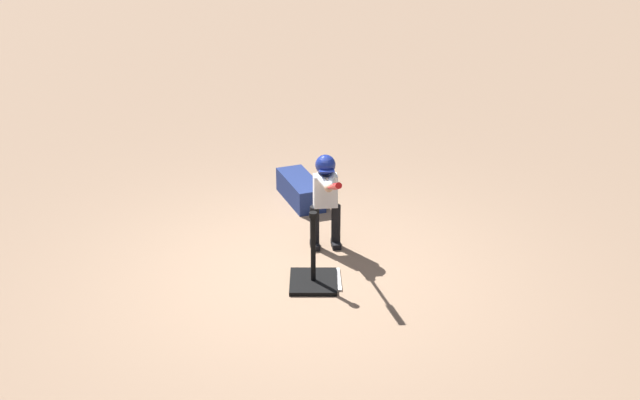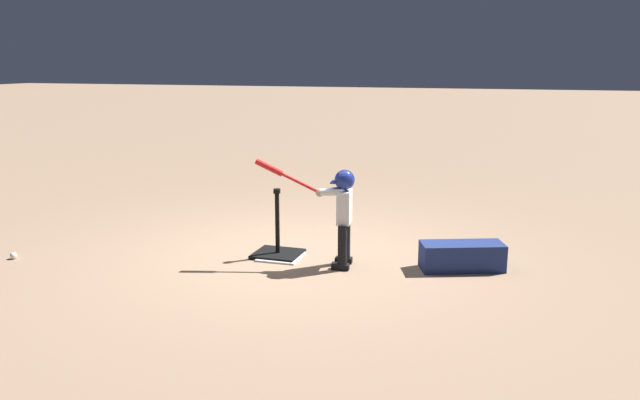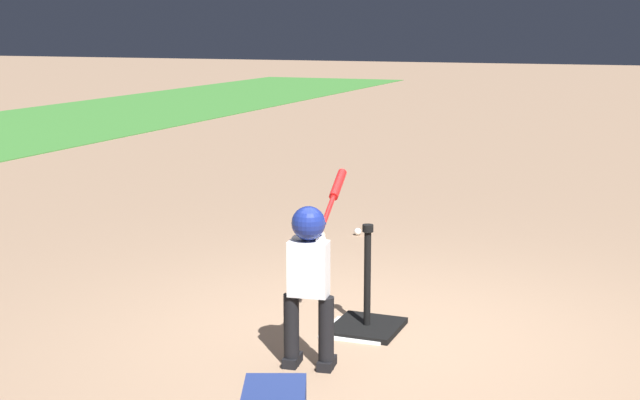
{
  "view_description": "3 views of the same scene",
  "coord_description": "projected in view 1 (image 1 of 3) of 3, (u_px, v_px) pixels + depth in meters",
  "views": [
    {
      "loc": [
        7.68,
        0.19,
        4.23
      ],
      "look_at": [
        0.01,
        0.18,
        0.83
      ],
      "focal_mm": 50.0,
      "sensor_mm": 36.0,
      "label": 1
    },
    {
      "loc": [
        -2.33,
        6.22,
        2.09
      ],
      "look_at": [
        -0.37,
        0.18,
        0.68
      ],
      "focal_mm": 35.0,
      "sensor_mm": 36.0,
      "label": 2
    },
    {
      "loc": [
        -5.5,
        -1.73,
        2.09
      ],
      "look_at": [
        0.06,
        0.44,
        0.92
      ],
      "focal_mm": 50.0,
      "sensor_mm": 36.0,
      "label": 3
    }
  ],
  "objects": [
    {
      "name": "ground_plane",
      "position": [
        301.0,
        276.0,
        8.73
      ],
      "size": [
        90.0,
        90.0,
        0.0
      ],
      "primitive_type": "plane",
      "color": "#93755B"
    },
    {
      "name": "home_plate",
      "position": [
        318.0,
        280.0,
        8.65
      ],
      "size": [
        0.46,
        0.46,
        0.02
      ],
      "primitive_type": "cube",
      "rotation": [
        0.0,
        0.0,
        0.04
      ],
      "color": "white",
      "rests_on": "ground_plane"
    },
    {
      "name": "batting_tee",
      "position": [
        313.0,
        275.0,
        8.57
      ],
      "size": [
        0.5,
        0.45,
        0.75
      ],
      "color": "black",
      "rests_on": "ground_plane"
    },
    {
      "name": "batter_child",
      "position": [
        326.0,
        191.0,
        9.02
      ],
      "size": [
        1.04,
        0.33,
        1.11
      ],
      "color": "black",
      "rests_on": "ground_plane"
    },
    {
      "name": "equipment_bag",
      "position": [
        301.0,
        190.0,
        10.34
      ],
      "size": [
        0.9,
        0.6,
        0.28
      ],
      "primitive_type": "cube",
      "rotation": [
        0.0,
        0.0,
        0.37
      ],
      "color": "navy",
      "rests_on": "ground_plane"
    }
  ]
}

